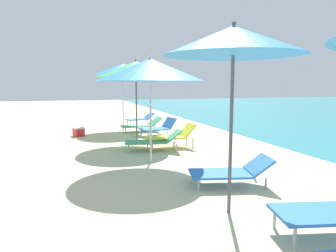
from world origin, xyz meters
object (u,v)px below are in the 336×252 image
Objects in this scene: lounger_fifth_inland at (172,136)px; lounger_farthest_shoreside at (140,118)px; lounger_farthest_inland at (142,125)px; lounger_fifth_shoreside at (159,127)px; umbrella_fifth at (136,69)px; lounger_third_shoreside at (231,171)px; umbrella_third at (233,41)px; lounger_third_inland at (336,209)px; umbrella_farthest at (122,69)px; umbrella_fourth at (150,70)px; cooler_box at (79,132)px; lounger_fourth_shoreside at (154,140)px.

lounger_fifth_inland is 5.37m from lounger_farthest_shoreside.
lounger_fifth_shoreside is at bearing 107.09° from lounger_farthest_inland.
umbrella_fifth reaches higher than lounger_fifth_inland.
lounger_farthest_shoreside is (0.27, 9.01, 0.03)m from lounger_third_shoreside.
lounger_fifth_inland is (0.82, -1.12, -1.98)m from umbrella_fifth.
lounger_farthest_inland is (0.53, 8.07, -2.16)m from umbrella_third.
lounger_third_shoreside is at bearing 87.91° from lounger_fifth_inland.
lounger_farthest_inland is at bearing -75.73° from lounger_third_shoreside.
lounger_third_inland is at bearing 90.96° from lounger_farthest_inland.
umbrella_farthest is (-0.72, 7.88, 2.20)m from lounger_third_shoreside.
umbrella_fourth reaches higher than lounger_farthest_inland.
lounger_fourth_shoreside is at bearing -58.44° from cooler_box.
lounger_fifth_shoreside is (0.01, 7.95, -0.05)m from lounger_third_inland.
umbrella_farthest is at bearing -71.40° from lounger_third_inland.
lounger_fourth_shoreside is at bearing -88.34° from umbrella_farthest.
lounger_third_shoreside is at bearing -84.82° from umbrella_farthest.
umbrella_third is 1.64× the size of lounger_fourth_shoreside.
umbrella_fifth is 2.52m from lounger_fifth_shoreside.
lounger_third_inland is at bearing -81.43° from umbrella_fifth.
lounger_fifth_inland is (0.68, 4.75, -2.08)m from umbrella_third.
umbrella_third is 8.37m from lounger_farthest_inland.
umbrella_fourth is 4.41m from lounger_fifth_shoreside.
umbrella_fourth is at bearing -94.73° from umbrella_fifth.
lounger_third_shoreside is 6.97m from lounger_farthest_inland.
umbrella_third is at bearing 80.28° from lounger_fifth_inland.
umbrella_third is 8.99m from umbrella_farthest.
umbrella_third is at bearing 84.90° from lounger_farthest_inland.
lounger_farthest_shoreside is at bearing -102.91° from lounger_fifth_shoreside.
lounger_farthest_inland reaches higher than cooler_box.
lounger_fifth_shoreside is (1.27, 3.78, -1.89)m from umbrella_fourth.
lounger_fifth_inland is at bearing -144.04° from lounger_fourth_shoreside.
lounger_fifth_inland is at bearing 71.22° from lounger_fifth_shoreside.
lounger_fifth_shoreside reaches higher than lounger_third_shoreside.
lounger_fifth_shoreside reaches higher than lounger_farthest_shoreside.
umbrella_farthest is at bearing -58.26° from lounger_farthest_inland.
umbrella_fourth is at bearing -50.51° from lounger_third_shoreside.
lounger_third_shoreside is 1.15× the size of lounger_fifth_shoreside.
lounger_farthest_inland is (-0.37, 9.09, -0.08)m from lounger_third_inland.
umbrella_farthest is (-0.07, 8.99, 0.03)m from umbrella_third.
lounger_third_inland is 5.53m from lounger_fourth_shoreside.
umbrella_third reaches higher than umbrella_fourth.
lounger_fifth_shoreside is 0.50× the size of umbrella_farthest.
umbrella_fourth is at bearing 58.61° from lounger_fifth_shoreside.
cooler_box is at bearing -27.21° from lounger_fifth_shoreside.
lounger_third_inland reaches higher than lounger_fourth_shoreside.
lounger_fourth_shoreside is (0.43, 1.30, -1.89)m from umbrella_fourth.
umbrella_fifth is 1.98× the size of lounger_farthest_shoreside.
cooler_box is (-2.80, 8.68, -0.18)m from lounger_third_inland.
umbrella_third is 5.87m from umbrella_fifth.
umbrella_fourth is at bearing 71.60° from lounger_farthest_shoreside.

